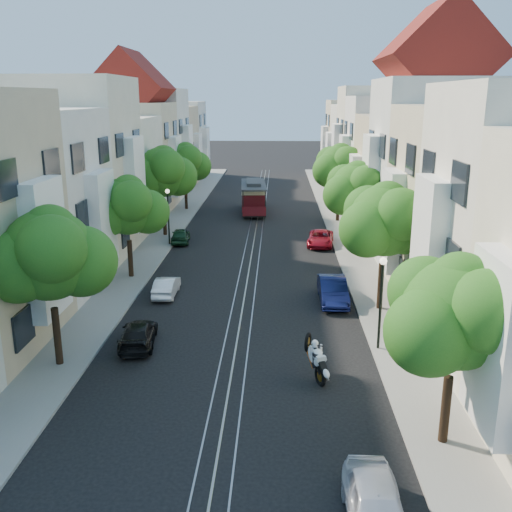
# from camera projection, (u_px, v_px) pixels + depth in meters

# --- Properties ---
(ground) EXTENTS (200.00, 200.00, 0.00)m
(ground) POSITION_uv_depth(u_px,v_px,m) (256.00, 228.00, 48.52)
(ground) COLOR black
(ground) RESTS_ON ground
(sidewalk_east) EXTENTS (2.50, 80.00, 0.12)m
(sidewalk_east) POSITION_uv_depth(u_px,v_px,m) (341.00, 228.00, 48.24)
(sidewalk_east) COLOR gray
(sidewalk_east) RESTS_ON ground
(sidewalk_west) EXTENTS (2.50, 80.00, 0.12)m
(sidewalk_west) POSITION_uv_depth(u_px,v_px,m) (171.00, 227.00, 48.76)
(sidewalk_west) COLOR gray
(sidewalk_west) RESTS_ON ground
(rail_left) EXTENTS (0.06, 80.00, 0.02)m
(rail_left) POSITION_uv_depth(u_px,v_px,m) (250.00, 228.00, 48.53)
(rail_left) COLOR gray
(rail_left) RESTS_ON ground
(rail_slot) EXTENTS (0.06, 80.00, 0.02)m
(rail_slot) POSITION_uv_depth(u_px,v_px,m) (256.00, 228.00, 48.51)
(rail_slot) COLOR gray
(rail_slot) RESTS_ON ground
(rail_right) EXTENTS (0.06, 80.00, 0.02)m
(rail_right) POSITION_uv_depth(u_px,v_px,m) (262.00, 228.00, 48.49)
(rail_right) COLOR gray
(rail_right) RESTS_ON ground
(lane_line) EXTENTS (0.08, 80.00, 0.01)m
(lane_line) POSITION_uv_depth(u_px,v_px,m) (256.00, 228.00, 48.51)
(lane_line) COLOR tan
(lane_line) RESTS_ON ground
(townhouses_east) EXTENTS (7.75, 72.00, 12.00)m
(townhouses_east) POSITION_uv_depth(u_px,v_px,m) (401.00, 168.00, 46.60)
(townhouses_east) COLOR beige
(townhouses_east) RESTS_ON ground
(townhouses_west) EXTENTS (7.75, 72.00, 11.76)m
(townhouses_west) POSITION_uv_depth(u_px,v_px,m) (114.00, 168.00, 47.49)
(townhouses_west) COLOR silver
(townhouses_west) RESTS_ON ground
(tree_e_a) EXTENTS (4.72, 3.87, 6.27)m
(tree_e_a) POSITION_uv_depth(u_px,v_px,m) (457.00, 317.00, 17.21)
(tree_e_a) COLOR black
(tree_e_a) RESTS_ON ground
(tree_e_b) EXTENTS (4.93, 4.08, 6.68)m
(tree_e_b) POSITION_uv_depth(u_px,v_px,m) (386.00, 222.00, 28.67)
(tree_e_b) COLOR black
(tree_e_b) RESTS_ON ground
(tree_e_c) EXTENTS (4.84, 3.99, 6.52)m
(tree_e_c) POSITION_uv_depth(u_px,v_px,m) (357.00, 190.00, 39.29)
(tree_e_c) COLOR black
(tree_e_c) RESTS_ON ground
(tree_e_d) EXTENTS (5.01, 4.16, 6.85)m
(tree_e_d) POSITION_uv_depth(u_px,v_px,m) (340.00, 167.00, 49.80)
(tree_e_d) COLOR black
(tree_e_d) RESTS_ON ground
(tree_w_a) EXTENTS (4.93, 4.08, 6.68)m
(tree_w_a) POSITION_uv_depth(u_px,v_px,m) (50.00, 257.00, 22.46)
(tree_w_a) COLOR black
(tree_w_a) RESTS_ON ground
(tree_w_b) EXTENTS (4.72, 3.87, 6.27)m
(tree_w_b) POSITION_uv_depth(u_px,v_px,m) (128.00, 208.00, 34.09)
(tree_w_b) COLOR black
(tree_w_b) RESTS_ON ground
(tree_w_c) EXTENTS (5.13, 4.28, 7.09)m
(tree_w_c) POSITION_uv_depth(u_px,v_px,m) (163.00, 173.00, 44.50)
(tree_w_c) COLOR black
(tree_w_c) RESTS_ON ground
(tree_w_d) EXTENTS (4.84, 3.99, 6.52)m
(tree_w_d) POSITION_uv_depth(u_px,v_px,m) (186.00, 163.00, 55.21)
(tree_w_d) COLOR black
(tree_w_d) RESTS_ON ground
(lamp_east) EXTENTS (0.32, 0.32, 4.16)m
(lamp_east) POSITION_uv_depth(u_px,v_px,m) (382.00, 290.00, 24.43)
(lamp_east) COLOR black
(lamp_east) RESTS_ON ground
(lamp_west) EXTENTS (0.32, 0.32, 4.16)m
(lamp_west) POSITION_uv_depth(u_px,v_px,m) (168.00, 208.00, 42.20)
(lamp_west) COLOR black
(lamp_west) RESTS_ON ground
(sportbike_rider) EXTENTS (0.90, 2.04, 1.74)m
(sportbike_rider) POSITION_uv_depth(u_px,v_px,m) (316.00, 357.00, 22.41)
(sportbike_rider) COLOR black
(sportbike_rider) RESTS_ON ground
(cable_car) EXTENTS (2.75, 7.49, 2.83)m
(cable_car) POSITION_uv_depth(u_px,v_px,m) (253.00, 195.00, 54.71)
(cable_car) COLOR black
(cable_car) RESTS_ON ground
(parked_car_e_near) EXTENTS (1.54, 3.81, 1.30)m
(parked_car_e_near) POSITION_uv_depth(u_px,v_px,m) (376.00, 508.00, 14.61)
(parked_car_e_near) COLOR silver
(parked_car_e_near) RESTS_ON ground
(parked_car_e_mid) EXTENTS (1.48, 4.12, 1.35)m
(parked_car_e_mid) POSITION_uv_depth(u_px,v_px,m) (333.00, 290.00, 30.95)
(parked_car_e_mid) COLOR #0D1241
(parked_car_e_mid) RESTS_ON ground
(parked_car_e_far) EXTENTS (2.32, 4.18, 1.10)m
(parked_car_e_far) POSITION_uv_depth(u_px,v_px,m) (320.00, 238.00, 42.84)
(parked_car_e_far) COLOR maroon
(parked_car_e_far) RESTS_ON ground
(parked_car_w_near) EXTENTS (1.89, 3.82, 1.07)m
(parked_car_w_near) POSITION_uv_depth(u_px,v_px,m) (138.00, 334.00, 25.59)
(parked_car_w_near) COLOR black
(parked_car_w_near) RESTS_ON ground
(parked_car_w_mid) EXTENTS (1.13, 3.21, 1.06)m
(parked_car_w_mid) POSITION_uv_depth(u_px,v_px,m) (166.00, 286.00, 32.05)
(parked_car_w_mid) COLOR white
(parked_car_w_mid) RESTS_ON ground
(parked_car_w_far) EXTENTS (1.64, 3.45, 1.14)m
(parked_car_w_far) POSITION_uv_depth(u_px,v_px,m) (181.00, 235.00, 43.64)
(parked_car_w_far) COLOR #163821
(parked_car_w_far) RESTS_ON ground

